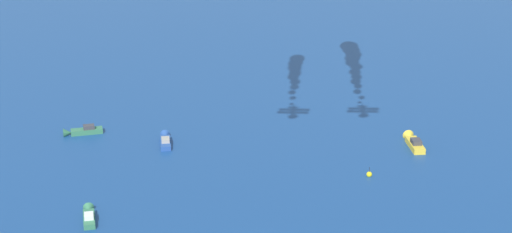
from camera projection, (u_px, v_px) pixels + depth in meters
motorboat_inshore at (165, 140)px, 178.06m from camera, size 8.14×5.72×2.36m
motorboat_offshore at (81, 131)px, 182.87m from camera, size 5.09×8.62×2.44m
motorboat_trailing at (89, 216)px, 146.33m from camera, size 7.73×4.88×2.20m
motorboat_mid_cluster at (414, 142)px, 176.91m from camera, size 9.21×6.76×2.69m
marker_buoy at (369, 174)px, 162.79m from camera, size 1.10×1.10×2.10m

